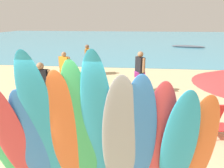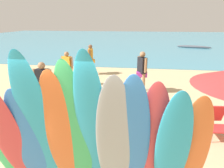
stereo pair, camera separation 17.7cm
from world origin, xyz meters
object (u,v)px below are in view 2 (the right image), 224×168
Objects in this scene: distant_boat at (194,47)px; surfboard_rack at (96,147)px; surfboard_orange_11 at (191,152)px; surfboard_green_5 at (75,133)px; surfboard_teal_6 at (93,131)px; beachgoer_near_rack at (91,57)px; beachgoer_by_water at (43,83)px; surfboard_blue_2 at (27,141)px; surfboard_red_9 at (153,144)px; surfboard_teal_10 at (172,151)px; beach_chair_red at (216,121)px; beachgoer_midbeach at (142,69)px; surfboard_grey_7 at (114,142)px; beachgoer_photographing at (67,66)px; surfboard_teal_3 at (39,128)px; surfboard_orange_4 at (61,136)px; surfboard_blue_8 at (132,141)px; surfboard_red_1 at (8,137)px.

surfboard_rack is at bearing -107.76° from distant_boat.
surfboard_orange_11 is 0.61× the size of distant_boat.
surfboard_teal_6 is (0.30, -0.03, 0.08)m from surfboard_green_5.
beachgoer_near_rack is 5.03m from beachgoer_by_water.
surfboard_blue_2 is 2.09m from surfboard_red_9.
surfboard_blue_2 is 0.92× the size of surfboard_teal_10.
beach_chair_red is at bearing 28.03° from surfboard_blue_2.
beachgoer_by_water is at bearing -83.46° from beachgoer_midbeach.
surfboard_grey_7 is 0.69× the size of distant_boat.
surfboard_blue_2 is at bearing -68.16° from beachgoer_by_water.
surfboard_teal_6 is 6.77m from beachgoer_photographing.
distant_boat is at bearing 63.68° from beachgoer_by_water.
surfboard_teal_3 reaches higher than surfboard_rack.
surfboard_green_5 is at bearing -106.17° from surfboard_rack.
surfboard_orange_4 reaches higher than surfboard_blue_8.
beachgoer_photographing is (-1.76, 6.21, -0.41)m from surfboard_teal_3.
surfboard_orange_4 reaches higher than beachgoer_by_water.
surfboard_teal_6 is 1.66× the size of beachgoer_near_rack.
surfboard_teal_10 is (2.09, -0.00, -0.22)m from surfboard_teal_3.
surfboard_green_5 is 1.07× the size of surfboard_grey_7.
beach_chair_red reaches higher than distant_boat.
surfboard_teal_3 is (-0.77, -0.65, 0.72)m from surfboard_rack.
beachgoer_by_water reaches higher than beachgoer_near_rack.
surfboard_teal_10 is at bearing 0.89° from surfboard_teal_6.
surfboard_green_5 is 3.13× the size of beach_chair_red.
surfboard_blue_2 is 0.76× the size of surfboard_teal_6.
surfboard_red_9 is 4.69m from beachgoer_by_water.
surfboard_blue_8 is 0.70× the size of distant_boat.
surfboard_red_1 is at bearing -177.55° from surfboard_green_5.
surfboard_green_5 reaches higher than beach_chair_red.
surfboard_rack is at bearing 161.11° from surfboard_orange_11.
surfboard_orange_4 is 1.01× the size of surfboard_grey_7.
surfboard_red_1 reaches higher than surfboard_orange_11.
beach_chair_red is at bearing -144.26° from beachgoer_near_rack.
surfboard_orange_4 is 1.54× the size of beachgoer_photographing.
surfboard_orange_4 is 1.00× the size of surfboard_blue_8.
surfboard_blue_8 is at bearing -4.48° from surfboard_blue_2.
surfboard_grey_7 is at bearing -175.79° from surfboard_orange_11.
beachgoer_near_rack is 0.96× the size of beachgoer_midbeach.
surfboard_teal_3 reaches higher than surfboard_blue_2.
surfboard_rack is at bearing 25.37° from surfboard_blue_2.
surfboard_teal_6 is at bearing -176.29° from surfboard_orange_11.
surfboard_red_9 reaches higher than surfboard_rack.
surfboard_teal_3 reaches higher than surfboard_orange_4.
beachgoer_midbeach is 0.49× the size of distant_boat.
beachgoer_photographing reaches higher than distant_boat.
surfboard_grey_7 is 3.53m from beach_chair_red.
beachgoer_by_water reaches higher than surfboard_rack.
surfboard_blue_8 is 21.43m from distant_boat.
surfboard_red_1 is 1.07× the size of surfboard_orange_11.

